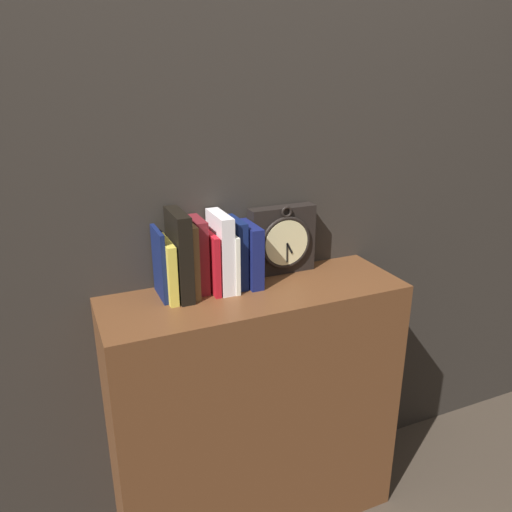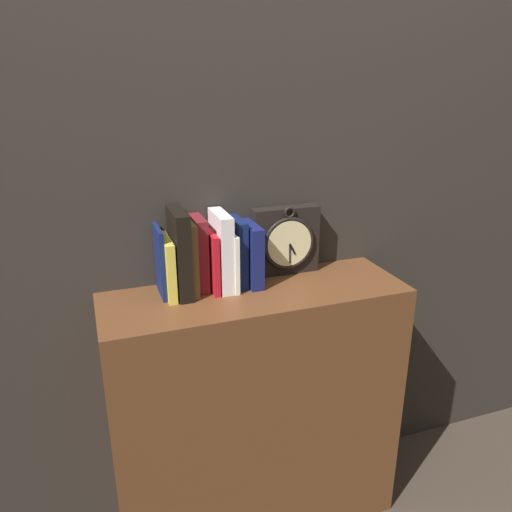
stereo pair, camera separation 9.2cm
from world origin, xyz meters
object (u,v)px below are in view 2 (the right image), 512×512
at_px(clock, 286,241).
at_px(book_slot5_red, 211,260).
at_px(book_slot1_yellow, 167,267).
at_px(book_slot6_white, 221,251).
at_px(book_slot2_black, 180,253).
at_px(book_slot7_white, 230,259).
at_px(book_slot0_navy, 160,262).
at_px(book_slot3_brown, 190,257).
at_px(book_slot4_maroon, 199,253).
at_px(book_slot9_navy, 251,254).
at_px(book_slot8_navy, 237,252).

distance_m(clock, book_slot5_red, 0.27).
relative_size(book_slot1_yellow, book_slot6_white, 0.75).
relative_size(clock, book_slot5_red, 1.26).
bearing_deg(book_slot2_black, book_slot7_white, 1.29).
xyz_separation_m(book_slot0_navy, book_slot6_white, (0.18, -0.01, 0.01)).
xyz_separation_m(book_slot5_red, book_slot6_white, (0.03, -0.00, 0.03)).
xyz_separation_m(book_slot0_navy, book_slot3_brown, (0.09, -0.01, 0.01)).
height_order(clock, book_slot4_maroon, clock).
relative_size(book_slot3_brown, book_slot9_navy, 1.15).
xyz_separation_m(clock, book_slot0_navy, (-0.41, -0.03, -0.01)).
bearing_deg(book_slot2_black, book_slot5_red, 3.62).
distance_m(book_slot1_yellow, book_slot4_maroon, 0.10).
bearing_deg(book_slot5_red, book_slot4_maroon, 154.36).
bearing_deg(book_slot8_navy, book_slot4_maroon, 176.53).
distance_m(book_slot4_maroon, book_slot5_red, 0.04).
height_order(book_slot2_black, book_slot9_navy, book_slot2_black).
bearing_deg(book_slot6_white, book_slot0_navy, 177.00).
distance_m(book_slot0_navy, book_slot9_navy, 0.28).
height_order(book_slot3_brown, book_slot9_navy, book_slot3_brown).
xyz_separation_m(book_slot2_black, book_slot7_white, (0.15, 0.00, -0.04)).
bearing_deg(book_slot5_red, book_slot6_white, -1.29).
distance_m(book_slot0_navy, book_slot1_yellow, 0.03).
bearing_deg(book_slot0_navy, book_slot2_black, -14.64).
bearing_deg(book_slot2_black, book_slot3_brown, 13.05).
relative_size(book_slot5_red, book_slot6_white, 0.78).
distance_m(book_slot0_navy, book_slot4_maroon, 0.12).
bearing_deg(book_slot4_maroon, clock, 5.16).
bearing_deg(book_slot1_yellow, book_slot6_white, 0.76).
xyz_separation_m(book_slot0_navy, book_slot1_yellow, (0.02, -0.01, -0.02)).
bearing_deg(book_slot4_maroon, book_slot6_white, -13.99).
distance_m(book_slot2_black, book_slot6_white, 0.13).
relative_size(book_slot5_red, book_slot8_navy, 0.87).
relative_size(book_slot0_navy, book_slot8_navy, 0.98).
relative_size(book_slot7_white, book_slot8_navy, 0.85).
xyz_separation_m(book_slot6_white, book_slot8_navy, (0.05, 0.01, -0.01)).
bearing_deg(book_slot7_white, book_slot8_navy, 22.83).
height_order(book_slot4_maroon, book_slot8_navy, book_slot4_maroon).
xyz_separation_m(book_slot4_maroon, book_slot7_white, (0.09, -0.02, -0.02)).
height_order(book_slot3_brown, book_slot8_navy, book_slot3_brown).
height_order(book_slot0_navy, book_slot3_brown, book_slot3_brown).
bearing_deg(book_slot3_brown, book_slot1_yellow, -176.34).
height_order(book_slot0_navy, book_slot9_navy, book_slot0_navy).
xyz_separation_m(clock, book_slot6_white, (-0.23, -0.04, 0.01)).
distance_m(book_slot1_yellow, book_slot9_navy, 0.26).
distance_m(book_slot2_black, book_slot3_brown, 0.04).
height_order(book_slot1_yellow, book_slot7_white, book_slot7_white).
distance_m(book_slot0_navy, book_slot2_black, 0.06).
bearing_deg(book_slot7_white, book_slot0_navy, 176.91).
bearing_deg(book_slot6_white, book_slot1_yellow, -179.24).
relative_size(book_slot4_maroon, book_slot6_white, 0.95).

